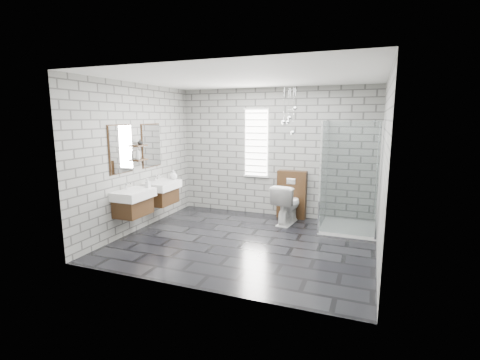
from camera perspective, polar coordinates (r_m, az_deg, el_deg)
The scene contains 20 objects.
floor at distance 6.03m, azimuth 0.81°, elevation -10.10°, with size 4.20×3.60×0.02m, color black.
ceiling at distance 5.69m, azimuth 0.88°, elevation 16.53°, with size 4.20×3.60×0.02m, color white.
wall_back at distance 7.42m, azimuth 5.68°, elevation 4.47°, with size 4.20×0.02×2.70m, color gray.
wall_front at distance 4.07m, azimuth -7.96°, elevation -0.22°, with size 4.20×0.02×2.70m, color gray.
wall_left at distance 6.72m, azimuth -16.32°, elevation 3.53°, with size 0.02×3.60×2.70m, color gray.
wall_right at distance 5.36m, azimuth 22.53°, elevation 1.59°, with size 0.02×3.60×2.70m, color gray.
vanity_left at distance 6.30m, azimuth -17.34°, elevation -2.41°, with size 0.47×0.70×1.57m.
vanity_right at distance 7.00m, azimuth -12.88°, elevation -0.98°, with size 0.47×0.70×1.57m.
shelf_lower at distance 6.64m, azimuth -16.02°, elevation 3.21°, with size 0.14×0.30×0.03m, color #3E2713.
shelf_upper at distance 6.61m, azimuth -16.13°, elevation 5.44°, with size 0.14×0.30×0.03m, color #3E2713.
window at distance 7.49m, azimuth 2.69°, elevation 6.10°, with size 0.56×0.05×1.48m.
cistern_panel at distance 7.35m, azimuth 8.49°, elevation -2.36°, with size 0.60×0.20×1.00m, color #3E2713.
flush_plate at distance 7.19m, azimuth 8.37°, elevation -0.20°, with size 0.18×0.01×0.12m, color silver.
shower_enclosure at distance 6.70m, azimuth 16.60°, elevation -3.87°, with size 1.00×1.00×2.03m.
pendant_cluster at distance 6.85m, azimuth 8.19°, elevation 9.74°, with size 0.28×0.23×0.94m.
toilet at distance 6.97m, azimuth 7.71°, elevation -3.88°, with size 0.44×0.78×0.80m, color white.
soap_bottle_a at distance 6.42m, azimuth -14.89°, elevation -0.45°, with size 0.08×0.08×0.17m, color #B2B2B2.
soap_bottle_b at distance 7.16m, azimuth -10.86°, elevation 0.86°, with size 0.15×0.15×0.19m, color #B2B2B2.
soap_bottle_c at distance 6.56m, azimuth -16.43°, elevation 4.15°, with size 0.08×0.08×0.21m, color #B2B2B2.
vase at distance 6.61m, azimuth -16.08°, elevation 6.01°, with size 0.10×0.10×0.10m, color #B2B2B2.
Camera 1 is at (1.95, -5.31, 2.07)m, focal length 26.00 mm.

